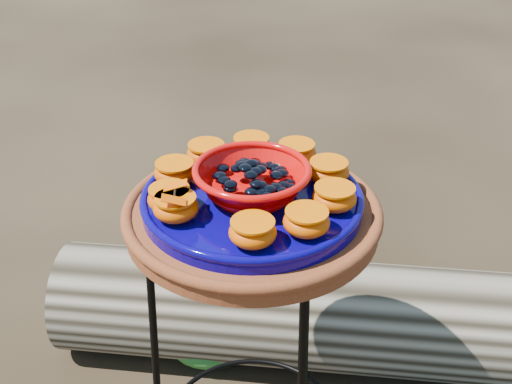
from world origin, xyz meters
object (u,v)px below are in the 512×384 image
Objects in this scene: terracotta_saucer at (252,216)px; red_bowl at (252,182)px; plant_stand at (253,363)px; cobalt_plate at (252,201)px; driftwood_log at (353,317)px.

red_bowl reaches higher than terracotta_saucer.
terracotta_saucer is at bearing 0.00° from plant_stand.
cobalt_plate is 0.24× the size of driftwood_log.
red_bowl is at bearing 0.00° from cobalt_plate.
terracotta_saucer reaches higher than driftwood_log.
red_bowl is 0.12× the size of driftwood_log.
terracotta_saucer is at bearing 0.00° from cobalt_plate.
driftwood_log is (0.03, 0.45, -0.57)m from terracotta_saucer.
cobalt_plate is (0.00, 0.00, 0.03)m from terracotta_saucer.
terracotta_saucer is 2.33× the size of red_bowl.
red_bowl is (0.00, 0.00, 0.04)m from cobalt_plate.
driftwood_log is (0.03, 0.45, -0.20)m from plant_stand.
terracotta_saucer reaches higher than plant_stand.
driftwood_log is at bearing 86.60° from plant_stand.
terracotta_saucer is 0.07m from red_bowl.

